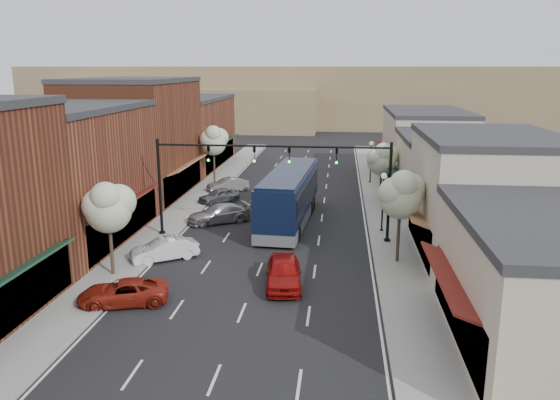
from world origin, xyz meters
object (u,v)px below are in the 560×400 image
(tree_left_far, at_px, (214,140))
(lamp_post_far, at_px, (371,155))
(signal_mast_left, at_px, (192,173))
(signal_mast_right, at_px, (354,177))
(red_hatchback, at_px, (284,272))
(coach_bus, at_px, (289,196))
(parked_car_a, at_px, (123,292))
(parked_car_d, at_px, (219,196))
(parked_car_e, at_px, (228,185))
(lamp_post_near, at_px, (383,193))
(tree_right_near, at_px, (401,193))
(tree_right_far, at_px, (382,158))
(parked_car_b, at_px, (164,249))
(tree_left_near, at_px, (109,206))
(parked_car_c, at_px, (219,214))

(tree_left_far, xyz_separation_m, lamp_post_far, (16.05, 2.06, -1.60))
(signal_mast_left, distance_m, lamp_post_far, 24.14)
(signal_mast_right, height_order, red_hatchback, signal_mast_right)
(signal_mast_right, xyz_separation_m, coach_bus, (-4.82, 4.32, -2.50))
(lamp_post_far, height_order, red_hatchback, lamp_post_far)
(parked_car_a, xyz_separation_m, parked_car_d, (0.13, 21.73, 0.02))
(red_hatchback, xyz_separation_m, parked_car_e, (-7.89, 22.96, -0.15))
(lamp_post_near, height_order, coach_bus, lamp_post_near)
(tree_right_near, xyz_separation_m, parked_car_e, (-14.55, 18.64, -3.79))
(tree_right_near, distance_m, tree_right_far, 16.01)
(tree_left_far, relative_size, parked_car_b, 1.46)
(tree_left_near, height_order, parked_car_e, tree_left_near)
(parked_car_e, bearing_deg, parked_car_c, -27.81)
(tree_right_far, relative_size, parked_car_c, 1.10)
(tree_right_far, distance_m, parked_car_e, 15.15)
(tree_right_far, relative_size, parked_car_d, 1.41)
(signal_mast_right, relative_size, lamp_post_far, 1.85)
(tree_right_far, xyz_separation_m, tree_left_near, (-16.60, -20.00, 0.23))
(tree_left_far, bearing_deg, parked_car_d, -74.44)
(red_hatchback, distance_m, parked_car_d, 20.02)
(signal_mast_left, xyz_separation_m, tree_right_near, (13.97, -4.05, -0.17))
(signal_mast_right, distance_m, lamp_post_far, 20.19)
(lamp_post_far, bearing_deg, signal_mast_right, -96.22)
(signal_mast_left, relative_size, red_hatchback, 1.72)
(signal_mast_left, relative_size, tree_left_far, 1.34)
(tree_right_near, xyz_separation_m, parked_car_a, (-14.55, -7.59, -3.82))
(tree_right_far, relative_size, parked_car_e, 1.34)
(lamp_post_far, relative_size, parked_car_d, 1.16)
(tree_left_near, bearing_deg, signal_mast_right, 30.14)
(signal_mast_right, distance_m, tree_right_far, 12.27)
(parked_car_a, height_order, parked_car_b, parked_car_b)
(signal_mast_left, relative_size, parked_car_a, 1.80)
(tree_left_far, height_order, lamp_post_near, tree_left_far)
(tree_right_near, relative_size, tree_left_near, 1.05)
(parked_car_d, relative_size, parked_car_e, 0.95)
(tree_right_far, distance_m, parked_car_b, 22.58)
(lamp_post_far, xyz_separation_m, coach_bus, (-7.00, -15.68, -0.88))
(coach_bus, distance_m, parked_car_e, 12.51)
(signal_mast_left, relative_size, parked_car_b, 1.95)
(signal_mast_right, distance_m, tree_left_far, 22.68)
(signal_mast_left, height_order, coach_bus, signal_mast_left)
(lamp_post_near, relative_size, parked_car_d, 1.16)
(signal_mast_right, height_order, parked_car_c, signal_mast_right)
(lamp_post_near, bearing_deg, lamp_post_far, 90.00)
(parked_car_c, height_order, parked_car_e, parked_car_c)
(parked_car_b, bearing_deg, tree_left_far, 151.16)
(tree_left_near, distance_m, parked_car_b, 5.10)
(tree_right_far, bearing_deg, parked_car_b, -130.64)
(tree_left_far, bearing_deg, parked_car_c, -75.80)
(tree_right_near, bearing_deg, lamp_post_far, 91.30)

